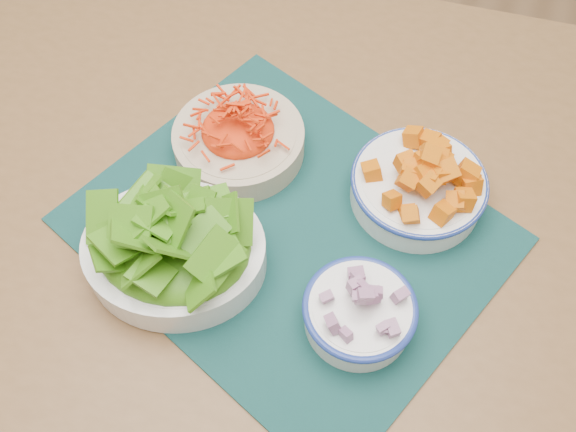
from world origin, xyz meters
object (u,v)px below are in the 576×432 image
object	(u,v)px
table	(249,203)
lettuce_bowl	(172,243)
carrot_bowl	(238,136)
onion_bowl	(360,310)
placemat	(288,229)
squash_bowl	(420,179)

from	to	relation	value
table	lettuce_bowl	xyz separation A→B (m)	(-0.03, -0.17, 0.14)
table	carrot_bowl	xyz separation A→B (m)	(-0.02, 0.02, 0.13)
lettuce_bowl	onion_bowl	size ratio (longest dim) A/B	1.64
placemat	onion_bowl	xyz separation A→B (m)	(0.12, -0.10, 0.04)
table	carrot_bowl	world-z (taller)	carrot_bowl
onion_bowl	carrot_bowl	bearing A→B (deg)	137.98
placemat	lettuce_bowl	xyz separation A→B (m)	(-0.12, -0.09, 0.05)
squash_bowl	lettuce_bowl	size ratio (longest dim) A/B	0.78
carrot_bowl	onion_bowl	distance (m)	0.30
onion_bowl	table	bearing A→B (deg)	139.00
squash_bowl	onion_bowl	distance (m)	0.20
table	squash_bowl	bearing A→B (deg)	2.52
placemat	squash_bowl	world-z (taller)	squash_bowl
lettuce_bowl	onion_bowl	distance (m)	0.24
lettuce_bowl	table	bearing A→B (deg)	67.67
carrot_bowl	lettuce_bowl	xyz separation A→B (m)	(-0.01, -0.19, 0.02)
placemat	carrot_bowl	world-z (taller)	carrot_bowl
placemat	lettuce_bowl	distance (m)	0.16
placemat	carrot_bowl	xyz separation A→B (m)	(-0.10, 0.10, 0.04)
table	lettuce_bowl	distance (m)	0.23
carrot_bowl	lettuce_bowl	distance (m)	0.19
squash_bowl	placemat	bearing A→B (deg)	-146.42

